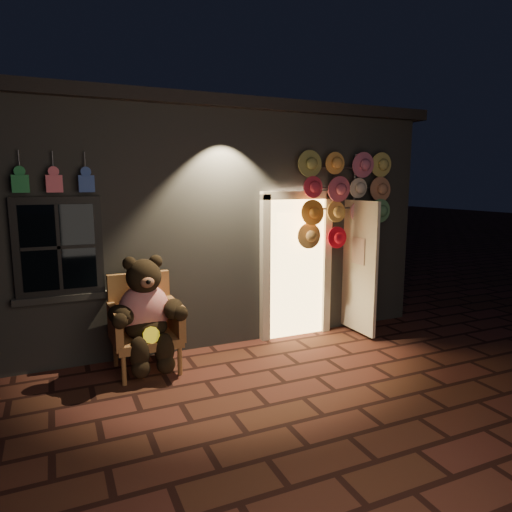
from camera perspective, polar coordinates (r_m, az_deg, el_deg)
ground at (r=5.38m, az=-0.43°, el=-16.31°), size 60.00×60.00×0.00m
shop_building at (r=8.68m, az=-11.09°, el=5.20°), size 7.30×5.95×3.51m
wicker_armchair at (r=5.90m, az=-13.83°, el=-8.08°), size 0.83×0.75×1.18m
teddy_bear at (r=5.71m, az=-13.59°, el=-6.91°), size 1.00×0.78×1.37m
hat_rack at (r=6.99m, az=10.97°, el=7.36°), size 1.56×0.22×2.76m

